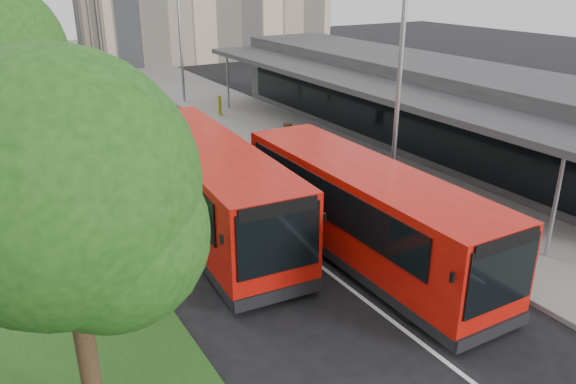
# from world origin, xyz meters

# --- Properties ---
(ground) EXTENTS (120.00, 120.00, 0.00)m
(ground) POSITION_xyz_m (0.00, 0.00, 0.00)
(ground) COLOR black
(ground) RESTS_ON ground
(pavement) EXTENTS (5.00, 80.00, 0.15)m
(pavement) POSITION_xyz_m (6.00, 20.00, 0.07)
(pavement) COLOR slate
(pavement) RESTS_ON ground
(lane_centre_line) EXTENTS (0.12, 70.00, 0.01)m
(lane_centre_line) POSITION_xyz_m (0.00, 15.00, 0.01)
(lane_centre_line) COLOR silver
(lane_centre_line) RESTS_ON ground
(kerb_dashes) EXTENTS (0.12, 56.00, 0.01)m
(kerb_dashes) POSITION_xyz_m (3.30, 19.00, 0.01)
(kerb_dashes) COLOR silver
(kerb_dashes) RESTS_ON ground
(station_building) EXTENTS (7.70, 26.00, 4.00)m
(station_building) POSITION_xyz_m (10.86, 8.00, 2.04)
(station_building) COLOR #2A2A2C
(station_building) RESTS_ON ground
(tree_near) EXTENTS (4.42, 4.42, 7.06)m
(tree_near) POSITION_xyz_m (-7.01, -2.95, 4.56)
(tree_near) COLOR black
(tree_near) RESTS_ON ground
(lamp_post_near) EXTENTS (1.44, 0.28, 8.00)m
(lamp_post_near) POSITION_xyz_m (4.12, 2.00, 4.72)
(lamp_post_near) COLOR gray
(lamp_post_near) RESTS_ON pavement
(lamp_post_far) EXTENTS (1.44, 0.28, 8.00)m
(lamp_post_far) POSITION_xyz_m (4.12, 22.00, 4.72)
(lamp_post_far) COLOR gray
(lamp_post_far) RESTS_ON pavement
(bus_main) EXTENTS (2.70, 9.96, 2.81)m
(bus_main) POSITION_xyz_m (1.39, -0.04, 1.44)
(bus_main) COLOR #B71409
(bus_main) RESTS_ON ground
(bus_second) EXTENTS (3.36, 10.55, 2.94)m
(bus_second) POSITION_xyz_m (-1.74, 3.95, 1.51)
(bus_second) COLOR #B71409
(bus_second) RESTS_ON ground
(litter_bin) EXTENTS (0.58, 0.58, 0.79)m
(litter_bin) POSITION_xyz_m (5.54, 11.36, 0.54)
(litter_bin) COLOR #382817
(litter_bin) RESTS_ON pavement
(bollard) EXTENTS (0.24, 0.24, 1.14)m
(bollard) POSITION_xyz_m (4.66, 17.52, 0.72)
(bollard) COLOR #FFF30D
(bollard) RESTS_ON pavement
(car_near) EXTENTS (1.61, 3.86, 1.31)m
(car_near) POSITION_xyz_m (2.38, 36.62, 0.65)
(car_near) COLOR #570C12
(car_near) RESTS_ON ground
(car_far) EXTENTS (2.37, 3.44, 1.08)m
(car_far) POSITION_xyz_m (-0.74, 43.31, 0.54)
(car_far) COLOR navy
(car_far) RESTS_ON ground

